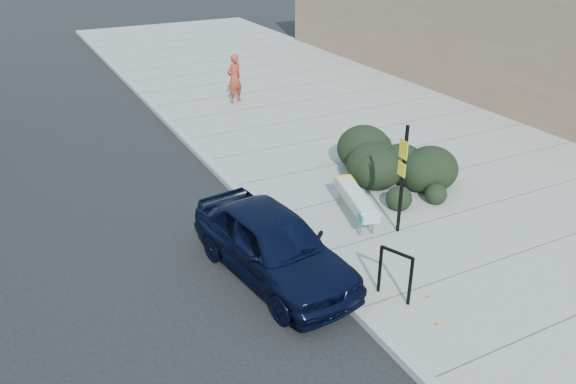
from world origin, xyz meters
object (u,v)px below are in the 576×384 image
at_px(bench, 355,198).
at_px(pedestrian, 234,78).
at_px(sign_post, 402,173).
at_px(sedan_navy, 273,244).
at_px(bike_rack, 395,270).

distance_m(bench, pedestrian, 10.16).
height_order(sign_post, sedan_navy, sign_post).
bearing_deg(bike_rack, bench, 46.70).
xyz_separation_m(bench, bike_rack, (-1.11, -3.00, 0.11)).
bearing_deg(bench, bike_rack, -95.33).
xyz_separation_m(sign_post, pedestrian, (0.59, 11.09, -0.53)).
bearing_deg(sign_post, bench, 122.71).
relative_size(bike_rack, sedan_navy, 0.24).
distance_m(bench, sedan_navy, 2.90).
distance_m(bench, sign_post, 1.47).
distance_m(bike_rack, pedestrian, 13.28).
xyz_separation_m(sedan_navy, pedestrian, (3.82, 11.14, 0.35)).
height_order(bench, sedan_navy, sedan_navy).
relative_size(sedan_navy, pedestrian, 2.31).
height_order(bike_rack, sign_post, sign_post).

